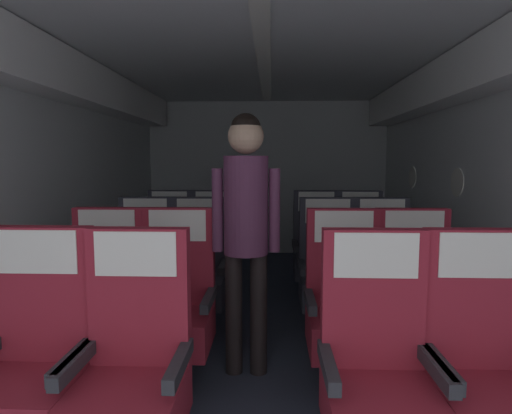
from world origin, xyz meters
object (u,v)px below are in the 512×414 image
Objects in this scene: seat_c_right_window at (328,274)px; seat_d_right_window at (316,252)px; seat_b_right_window at (344,310)px; seat_c_right_aisle at (383,275)px; seat_a_right_window at (378,377)px; seat_b_right_aisle at (416,310)px; seat_a_right_aisle at (485,377)px; seat_c_left_aisle at (198,273)px; seat_b_left_window at (104,307)px; seat_d_left_window at (168,251)px; flight_attendant at (246,215)px; seat_c_left_window at (144,273)px; seat_d_right_aisle at (361,253)px; seat_a_left_aisle at (132,374)px; seat_d_left_aisle at (213,252)px; seat_a_left_window at (33,369)px; seat_b_left_aisle at (176,308)px.

seat_d_right_window is (-0.01, 0.87, 0.00)m from seat_c_right_window.
seat_b_right_window and seat_d_right_window have the same top height.
seat_d_right_window is at bearing 117.74° from seat_c_right_aisle.
seat_a_right_window and seat_b_right_aisle have the same top height.
seat_a_right_aisle and seat_c_left_aisle have the same top height.
seat_b_left_window is 2.30m from seat_d_right_window.
seat_a_right_window is 1.00× the size of seat_d_left_window.
flight_attendant reaches higher than seat_d_left_window.
seat_b_right_window is at bearing -90.07° from seat_d_right_window.
seat_d_right_window is (0.00, 2.57, 0.00)m from seat_a_right_window.
seat_c_left_aisle is at bearing -0.54° from seat_c_left_window.
seat_c_left_aisle is (-1.51, 0.83, 0.00)m from seat_b_right_aisle.
seat_d_left_window is at bearing 127.88° from seat_a_right_aisle.
seat_a_right_aisle and seat_d_left_window have the same top height.
seat_c_right_aisle is at bearing -89.38° from seat_d_right_aisle.
seat_d_right_aisle is at bearing -131.38° from flight_attendant.
seat_a_right_aisle is 1.00× the size of seat_c_right_window.
seat_c_left_window is (-0.00, 0.85, 0.00)m from seat_b_left_window.
seat_b_right_window is 1.00× the size of seat_c_right_window.
seat_b_right_aisle is at bearing -22.98° from seat_c_left_window.
seat_a_left_aisle is 1.00× the size of seat_c_right_aisle.
seat_a_right_window and seat_d_left_aisle have the same top height.
seat_a_right_window is (1.52, -0.02, 0.00)m from seat_a_left_window.
seat_b_left_aisle is 0.97m from seat_c_left_window.
seat_b_left_window is 2.15m from seat_c_right_aisle.
seat_c_left_window is (-0.46, 1.71, 0.00)m from seat_a_left_aisle.
seat_a_right_window and seat_d_right_aisle have the same top height.
seat_a_right_aisle is 1.00× the size of seat_b_left_aisle.
seat_c_right_window is 1.00× the size of seat_d_right_window.
seat_d_right_window is at bearing 178.40° from seat_d_right_aisle.
seat_c_left_window is (-1.52, 1.70, 0.00)m from seat_a_right_window.
seat_a_left_aisle and seat_d_right_aisle have the same top height.
seat_b_left_window is 1.00× the size of seat_d_left_window.
seat_c_left_aisle is (-0.00, 1.70, 0.00)m from seat_a_left_aisle.
seat_a_left_window is 1.00× the size of seat_d_left_aisle.
seat_c_right_aisle is at bearing 29.67° from seat_b_left_aisle.
seat_a_left_aisle is 1.00× the size of seat_d_right_aisle.
seat_b_right_aisle is 2.59m from seat_d_left_window.
seat_b_right_aisle is 0.84m from seat_c_right_aisle.
seat_b_left_aisle is 1.00× the size of seat_d_right_window.
seat_c_left_window is 1.00× the size of seat_d_left_aisle.
seat_d_left_aisle is (0.46, 0.00, 0.00)m from seat_d_left_window.
flight_attendant reaches higher than seat_a_left_window.
seat_b_left_window is at bearing 118.14° from seat_a_left_aisle.
seat_a_right_aisle is 1.00× the size of seat_c_right_aisle.
seat_b_right_aisle is 1.00× the size of seat_d_left_aisle.
seat_b_right_aisle is 1.00× the size of seat_d_right_window.
seat_a_right_window is 1.00× the size of seat_d_right_aisle.
seat_d_right_aisle is (1.96, 1.71, 0.00)m from seat_b_left_window.
seat_c_right_aisle and seat_c_right_window have the same top height.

